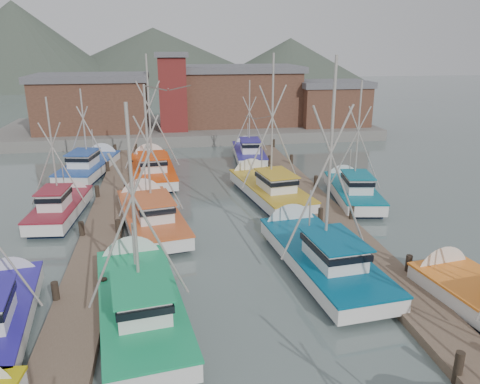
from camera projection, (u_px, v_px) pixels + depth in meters
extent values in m
plane|color=#4F5F5E|center=(236.00, 272.00, 23.03)|extent=(260.00, 260.00, 0.00)
cube|color=brown|center=(99.00, 244.00, 25.65)|extent=(2.20, 46.00, 0.40)
cylinder|color=black|center=(56.00, 298.00, 19.78)|extent=(0.30, 0.30, 1.50)
cylinder|color=black|center=(82.00, 234.00, 26.36)|extent=(0.30, 0.30, 1.50)
cylinder|color=black|center=(98.00, 196.00, 32.94)|extent=(0.30, 0.30, 1.50)
cylinder|color=black|center=(108.00, 170.00, 39.51)|extent=(0.30, 0.30, 1.50)
cylinder|color=black|center=(115.00, 152.00, 46.09)|extent=(0.30, 0.30, 1.50)
cylinder|color=black|center=(105.00, 294.00, 20.09)|extent=(0.30, 0.30, 1.50)
cylinder|color=black|center=(118.00, 232.00, 26.67)|extent=(0.30, 0.30, 1.50)
cylinder|color=black|center=(127.00, 194.00, 33.24)|extent=(0.30, 0.30, 1.50)
cylinder|color=black|center=(132.00, 169.00, 39.82)|extent=(0.30, 0.30, 1.50)
cylinder|color=black|center=(136.00, 151.00, 46.40)|extent=(0.30, 0.30, 1.50)
cube|color=brown|center=(341.00, 229.00, 27.80)|extent=(2.20, 46.00, 0.40)
cylinder|color=black|center=(458.00, 372.00, 15.36)|extent=(0.30, 0.30, 1.50)
cylinder|color=black|center=(368.00, 273.00, 21.93)|extent=(0.30, 0.30, 1.50)
cylinder|color=black|center=(320.00, 220.00, 28.51)|extent=(0.30, 0.30, 1.50)
cylinder|color=black|center=(290.00, 186.00, 35.09)|extent=(0.30, 0.30, 1.50)
cylinder|color=black|center=(270.00, 164.00, 41.67)|extent=(0.30, 0.30, 1.50)
cylinder|color=black|center=(255.00, 147.00, 48.25)|extent=(0.30, 0.30, 1.50)
cylinder|color=black|center=(408.00, 270.00, 22.24)|extent=(0.30, 0.30, 1.50)
cylinder|color=black|center=(351.00, 218.00, 28.82)|extent=(0.30, 0.30, 1.50)
cylinder|color=black|center=(316.00, 185.00, 35.40)|extent=(0.30, 0.30, 1.50)
cylinder|color=black|center=(291.00, 163.00, 41.98)|extent=(0.30, 0.30, 1.50)
cylinder|color=black|center=(273.00, 147.00, 48.55)|extent=(0.30, 0.30, 1.50)
cube|color=slate|center=(190.00, 129.00, 57.61)|extent=(44.00, 16.00, 1.20)
cube|color=brown|center=(93.00, 105.00, 53.02)|extent=(12.00, 8.00, 5.50)
cube|color=slate|center=(90.00, 77.00, 52.07)|extent=(12.72, 8.48, 0.70)
cube|color=brown|center=(238.00, 98.00, 57.41)|extent=(14.00, 9.00, 6.20)
cube|color=slate|center=(238.00, 69.00, 56.35)|extent=(14.84, 9.54, 0.70)
cube|color=brown|center=(331.00, 106.00, 56.54)|extent=(8.00, 6.00, 4.50)
cube|color=slate|center=(333.00, 84.00, 55.74)|extent=(8.48, 6.36, 0.70)
cube|color=maroon|center=(173.00, 95.00, 52.14)|extent=(3.00, 3.00, 8.00)
cube|color=slate|center=(171.00, 55.00, 50.84)|extent=(3.60, 3.60, 0.50)
cone|color=#444E41|center=(22.00, 85.00, 124.94)|extent=(110.00, 110.00, 42.00)
cone|color=#444E41|center=(156.00, 79.00, 144.42)|extent=(140.00, 140.00, 30.00)
cone|color=#444E41|center=(289.00, 80.00, 141.18)|extent=(90.00, 90.00, 24.00)
cube|color=black|center=(141.00, 319.00, 18.99)|extent=(3.78, 8.52, 0.70)
cube|color=white|center=(140.00, 305.00, 18.79)|extent=(4.29, 9.68, 0.80)
cube|color=#149B5E|center=(140.00, 297.00, 18.68)|extent=(4.40, 9.79, 0.10)
cone|color=white|center=(131.00, 259.00, 23.10)|extent=(3.05, 1.49, 2.92)
cube|color=white|center=(142.00, 298.00, 17.48)|extent=(2.25, 3.04, 1.10)
cube|color=black|center=(141.00, 293.00, 17.41)|extent=(2.41, 3.33, 0.28)
cube|color=#149B5E|center=(141.00, 284.00, 17.30)|extent=(2.56, 3.53, 0.07)
cylinder|color=#A6A098|center=(133.00, 207.00, 17.33)|extent=(0.15, 0.15, 7.70)
cylinder|color=#A6A098|center=(119.00, 231.00, 17.43)|extent=(2.74, 0.47, 6.02)
cylinder|color=#A6A098|center=(151.00, 228.00, 17.77)|extent=(2.74, 0.47, 6.02)
cylinder|color=#A6A098|center=(134.00, 252.00, 19.84)|extent=(0.09, 0.09, 2.61)
cube|color=black|center=(322.00, 271.00, 23.01)|extent=(3.66, 8.85, 0.70)
cube|color=white|center=(322.00, 259.00, 22.81)|extent=(4.16, 10.06, 0.80)
cube|color=#035477|center=(323.00, 252.00, 22.69)|extent=(4.27, 10.16, 0.10)
cone|color=white|center=(287.00, 226.00, 27.35)|extent=(3.15, 1.41, 3.06)
cube|color=white|center=(334.00, 251.00, 21.44)|extent=(2.26, 3.12, 1.10)
cube|color=black|center=(335.00, 246.00, 21.37)|extent=(2.42, 3.43, 0.28)
cube|color=#035477|center=(335.00, 239.00, 21.26)|extent=(2.57, 3.63, 0.07)
cylinder|color=#A6A098|center=(330.00, 160.00, 21.10)|extent=(0.15, 0.15, 9.18)
cylinder|color=#A6A098|center=(316.00, 184.00, 21.28)|extent=(3.26, 0.43, 7.17)
cylinder|color=#A6A098|center=(341.00, 182.00, 21.59)|extent=(3.26, 0.43, 7.17)
cylinder|color=#A6A098|center=(310.00, 216.00, 23.94)|extent=(0.09, 0.09, 2.73)
cone|color=white|center=(14.00, 276.00, 21.48)|extent=(2.51, 1.36, 2.40)
cone|color=white|center=(433.00, 269.00, 22.07)|extent=(2.94, 1.51, 2.81)
cube|color=black|center=(152.00, 227.00, 28.47)|extent=(4.07, 8.56, 0.70)
cube|color=white|center=(151.00, 217.00, 28.27)|extent=(4.63, 9.73, 0.80)
cube|color=#CB5626|center=(151.00, 211.00, 28.16)|extent=(4.73, 9.83, 0.10)
cone|color=white|center=(141.00, 196.00, 32.51)|extent=(3.07, 1.59, 2.92)
cube|color=white|center=(154.00, 208.00, 26.98)|extent=(2.35, 3.09, 1.10)
cube|color=black|center=(153.00, 204.00, 26.90)|extent=(2.52, 3.39, 0.28)
cube|color=#CB5626|center=(153.00, 198.00, 26.79)|extent=(2.67, 3.59, 0.07)
cylinder|color=#A6A098|center=(148.00, 151.00, 26.84)|extent=(0.15, 0.15, 7.48)
cylinder|color=#A6A098|center=(138.00, 166.00, 26.92)|extent=(2.65, 0.56, 5.85)
cylinder|color=#A6A098|center=(159.00, 165.00, 27.30)|extent=(2.65, 0.56, 5.85)
cylinder|color=#A6A098|center=(146.00, 184.00, 29.29)|extent=(0.09, 0.09, 2.61)
cube|color=black|center=(270.00, 198.00, 33.67)|extent=(3.96, 8.66, 0.70)
cube|color=white|center=(270.00, 190.00, 33.48)|extent=(4.50, 9.84, 0.80)
cube|color=gold|center=(270.00, 185.00, 33.36)|extent=(4.60, 9.94, 0.10)
cone|color=white|center=(248.00, 175.00, 37.81)|extent=(3.09, 1.54, 2.96)
cube|color=white|center=(276.00, 181.00, 32.16)|extent=(2.33, 3.10, 1.10)
cube|color=black|center=(276.00, 178.00, 32.09)|extent=(2.49, 3.40, 0.28)
cube|color=gold|center=(276.00, 173.00, 31.98)|extent=(2.64, 3.61, 0.07)
cylinder|color=#A6A098|center=(272.00, 122.00, 31.80)|extent=(0.15, 0.15, 9.03)
cylinder|color=#A6A098|center=(264.00, 138.00, 31.95)|extent=(3.19, 0.59, 7.05)
cylinder|color=#A6A098|center=(280.00, 137.00, 32.31)|extent=(3.19, 0.59, 7.05)
cylinder|color=#A6A098|center=(262.00, 163.00, 34.53)|extent=(0.09, 0.09, 2.64)
cube|color=black|center=(62.00, 218.00, 29.91)|extent=(2.66, 6.55, 0.70)
cube|color=white|center=(60.00, 208.00, 29.71)|extent=(3.03, 7.45, 0.80)
cube|color=maroon|center=(60.00, 203.00, 29.59)|extent=(3.10, 7.53, 0.10)
cone|color=white|center=(76.00, 193.00, 33.20)|extent=(2.36, 1.31, 2.27)
cube|color=white|center=(54.00, 199.00, 28.59)|extent=(1.66, 2.30, 1.10)
cube|color=black|center=(54.00, 195.00, 28.52)|extent=(1.77, 2.53, 0.28)
cube|color=maroon|center=(53.00, 190.00, 28.41)|extent=(1.88, 2.68, 0.07)
cylinder|color=#A6A098|center=(53.00, 152.00, 28.44)|extent=(0.12, 0.12, 6.62)
cylinder|color=#A6A098|center=(46.00, 164.00, 28.64)|extent=(2.36, 0.30, 5.18)
cylinder|color=#A6A098|center=(62.00, 164.00, 28.71)|extent=(2.36, 0.30, 5.18)
cylinder|color=#A6A098|center=(64.00, 179.00, 30.46)|extent=(0.07, 0.07, 2.18)
cube|color=black|center=(352.00, 201.00, 33.20)|extent=(3.35, 7.24, 0.70)
cube|color=white|center=(353.00, 192.00, 33.00)|extent=(3.81, 8.23, 0.80)
cube|color=#04667C|center=(353.00, 187.00, 32.89)|extent=(3.90, 8.32, 0.10)
cone|color=white|center=(341.00, 178.00, 36.82)|extent=(2.64, 1.48, 2.50)
cube|color=white|center=(357.00, 183.00, 31.81)|extent=(1.97, 2.60, 1.10)
cube|color=black|center=(357.00, 180.00, 31.74)|extent=(2.11, 2.85, 0.28)
cube|color=#04667C|center=(358.00, 175.00, 31.63)|extent=(2.23, 3.02, 0.07)
cylinder|color=#A6A098|center=(358.00, 136.00, 31.61)|extent=(0.13, 0.13, 7.30)
cylinder|color=#A6A098|center=(349.00, 148.00, 31.87)|extent=(2.58, 0.49, 5.70)
cylinder|color=#A6A098|center=(365.00, 148.00, 31.88)|extent=(2.58, 0.49, 5.70)
cylinder|color=#A6A098|center=(350.00, 165.00, 33.87)|extent=(0.08, 0.08, 2.32)
cube|color=black|center=(153.00, 178.00, 38.78)|extent=(3.45, 8.82, 0.70)
cube|color=white|center=(153.00, 170.00, 38.58)|extent=(3.92, 10.03, 0.80)
cube|color=#DC4008|center=(152.00, 166.00, 38.47)|extent=(4.02, 10.13, 0.10)
cone|color=white|center=(149.00, 158.00, 43.17)|extent=(3.14, 1.33, 3.07)
cube|color=white|center=(153.00, 162.00, 37.20)|extent=(2.20, 3.09, 1.10)
cube|color=black|center=(153.00, 160.00, 37.13)|extent=(2.35, 3.39, 0.28)
cube|color=#DC4008|center=(152.00, 155.00, 37.02)|extent=(2.49, 3.59, 0.07)
cylinder|color=#A6A098|center=(149.00, 112.00, 36.93)|extent=(0.15, 0.15, 8.85)
cylinder|color=#A6A098|center=(142.00, 125.00, 37.11)|extent=(3.15, 0.34, 6.91)
cylinder|color=#A6A098|center=(158.00, 125.00, 37.39)|extent=(3.15, 0.34, 6.91)
cylinder|color=#A6A098|center=(150.00, 147.00, 39.73)|extent=(0.09, 0.09, 2.74)
cube|color=black|center=(249.00, 160.00, 44.50)|extent=(2.80, 7.06, 0.70)
cube|color=white|center=(249.00, 154.00, 44.30)|extent=(3.18, 8.02, 0.80)
cube|color=navy|center=(249.00, 150.00, 44.18)|extent=(3.27, 8.11, 0.10)
cone|color=white|center=(245.00, 147.00, 48.06)|extent=(2.53, 1.30, 2.45)
cube|color=white|center=(250.00, 146.00, 43.11)|extent=(1.77, 2.47, 1.10)
cube|color=black|center=(250.00, 144.00, 43.04)|extent=(1.89, 2.72, 0.28)
cube|color=navy|center=(250.00, 140.00, 42.93)|extent=(2.01, 2.88, 0.07)
cylinder|color=#A6A098|center=(249.00, 116.00, 43.04)|extent=(0.12, 0.12, 6.43)
cylinder|color=#A6A098|center=(244.00, 124.00, 43.24)|extent=(2.30, 0.27, 5.02)
cylinder|color=#A6A098|center=(255.00, 124.00, 43.31)|extent=(2.30, 0.27, 5.02)
cylinder|color=#A6A098|center=(248.00, 134.00, 45.15)|extent=(0.07, 0.07, 2.19)
cube|color=black|center=(90.00, 174.00, 39.85)|extent=(3.99, 8.18, 0.70)
cube|color=white|center=(89.00, 167.00, 39.65)|extent=(4.54, 9.30, 0.80)
cube|color=#234A9D|center=(88.00, 162.00, 39.53)|extent=(4.64, 9.40, 0.10)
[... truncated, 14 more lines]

